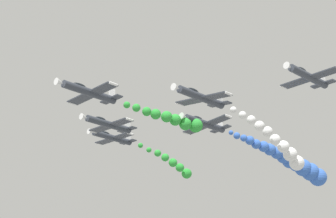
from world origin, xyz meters
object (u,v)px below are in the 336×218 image
Objects in this scene: airplane_lead at (89,92)px; airplane_right_outer at (308,76)px; airplane_left_outer at (204,123)px; airplane_left_inner at (200,97)px; airplane_right_inner at (108,124)px; airplane_trailing at (112,137)px.

airplane_right_outer is (-21.25, -23.08, 3.03)m from airplane_lead.
airplane_lead is 1.00× the size of airplane_left_outer.
airplane_left_inner is 15.99m from airplane_right_outer.
airplane_right_inner is at bearing -50.23° from airplane_lead.
airplane_right_outer is at bearing -159.62° from airplane_right_inner.
airplane_trailing is at bearing -46.16° from airplane_lead.
airplane_left_outer is 1.00× the size of airplane_trailing.
airplane_left_inner is at bearing 129.09° from airplane_left_outer.
airplane_lead is at bearing 133.84° from airplane_trailing.
airplane_left_outer reaches higher than airplane_lead.
airplane_lead is 1.00× the size of airplane_left_inner.
airplane_right_outer is at bearing -132.64° from airplane_lead.
airplane_right_inner is 1.00× the size of airplane_left_outer.
airplane_trailing reaches higher than airplane_right_inner.
airplane_right_inner is 15.59m from airplane_trailing.
airplane_lead is at bearing 47.36° from airplane_right_outer.
airplane_lead is at bearing 86.36° from airplane_left_outer.
airplane_trailing reaches higher than airplane_left_inner.
airplane_left_inner is 20.20m from airplane_right_inner.
airplane_lead is 22.94m from airplane_left_outer.
airplane_left_outer is at bearing 0.56° from airplane_right_outer.
airplane_trailing reaches higher than airplane_lead.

